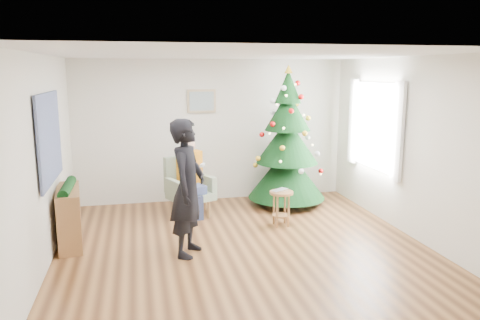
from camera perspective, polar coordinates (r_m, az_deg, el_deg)
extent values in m
plane|color=brown|center=(6.60, 0.29, -10.43)|extent=(5.00, 5.00, 0.00)
plane|color=white|center=(6.15, 0.31, 12.75)|extent=(5.00, 5.00, 0.00)
plane|color=silver|center=(8.68, -3.38, 3.59)|extent=(5.00, 0.00, 5.00)
plane|color=silver|center=(3.91, 8.49, -5.57)|extent=(5.00, 0.00, 5.00)
plane|color=silver|center=(6.20, -22.85, -0.19)|extent=(0.00, 5.00, 5.00)
plane|color=silver|center=(7.22, 20.04, 1.46)|extent=(0.00, 5.00, 5.00)
cube|color=white|center=(8.03, 16.14, 4.03)|extent=(0.04, 1.30, 1.40)
cube|color=white|center=(7.37, 18.71, 3.30)|extent=(0.05, 0.25, 1.50)
cube|color=white|center=(8.68, 13.61, 4.63)|extent=(0.05, 0.25, 1.50)
cylinder|color=#3F2816|center=(8.56, 5.65, -4.33)|extent=(0.11, 0.11, 0.32)
cone|color=black|center=(8.46, 5.70, -1.55)|extent=(1.38, 1.38, 0.90)
cone|color=black|center=(8.36, 5.78, 2.36)|extent=(1.11, 1.11, 0.80)
cone|color=black|center=(8.30, 5.85, 5.99)|extent=(0.81, 0.81, 0.69)
cone|color=black|center=(8.27, 5.90, 8.93)|extent=(0.47, 0.47, 0.58)
cone|color=gold|center=(8.27, 5.94, 10.99)|extent=(0.15, 0.15, 0.15)
cylinder|color=brown|center=(7.30, 5.08, -3.98)|extent=(0.37, 0.37, 0.04)
cylinder|color=brown|center=(7.40, 5.03, -6.73)|extent=(0.28, 0.28, 0.02)
imported|color=silver|center=(7.29, 5.08, -3.74)|extent=(0.36, 0.33, 0.02)
cube|color=gray|center=(7.89, -6.00, -4.36)|extent=(0.84, 0.82, 0.12)
cube|color=gray|center=(8.05, -7.02, -1.58)|extent=(0.65, 0.36, 0.60)
cube|color=gray|center=(7.70, -8.04, -3.54)|extent=(0.28, 0.51, 0.30)
cube|color=gray|center=(7.99, -4.08, -2.93)|extent=(0.28, 0.51, 0.30)
cube|color=navy|center=(7.78, -5.95, -3.57)|extent=(0.50, 0.51, 0.14)
cube|color=orange|center=(7.91, -6.17, -0.89)|extent=(0.44, 0.34, 0.55)
sphere|color=tan|center=(7.82, -6.21, 1.81)|extent=(0.21, 0.21, 0.21)
imported|color=black|center=(6.11, -6.39, -3.39)|extent=(0.66, 0.78, 1.80)
cube|color=white|center=(6.03, -4.60, -0.61)|extent=(0.09, 0.13, 0.04)
cube|color=brown|center=(6.95, -20.08, -6.53)|extent=(0.41, 1.03, 0.80)
cylinder|color=black|center=(6.84, -20.30, -3.16)|extent=(0.14, 0.90, 0.14)
cube|color=black|center=(6.45, -22.20, 2.50)|extent=(0.03, 1.50, 1.15)
cube|color=tan|center=(8.56, -4.72, 7.17)|extent=(0.52, 0.03, 0.42)
cube|color=gray|center=(8.54, -4.69, 7.16)|extent=(0.44, 0.02, 0.34)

